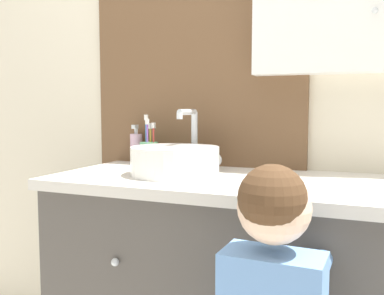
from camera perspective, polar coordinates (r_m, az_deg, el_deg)
wall_back at (r=1.70m, az=8.01°, el=12.57°), size 3.20×0.18×2.50m
sink_basin at (r=1.46m, az=-2.16°, el=-1.63°), size 0.30×0.35×0.22m
toothbrush_holder at (r=1.71m, az=-5.75°, el=-0.64°), size 0.07×0.07×0.20m
soap_dispenser at (r=1.80m, az=-7.44°, el=-0.02°), size 0.05×0.05×0.16m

